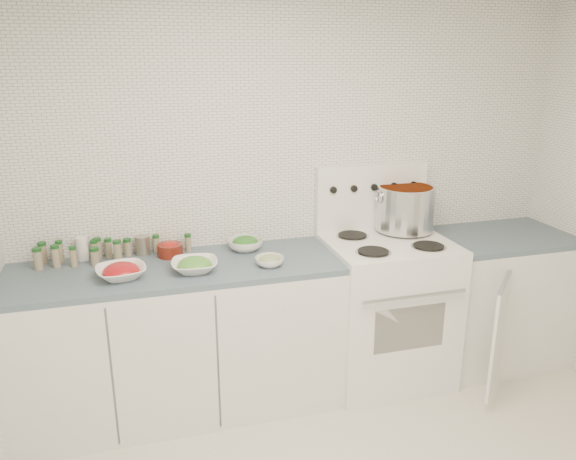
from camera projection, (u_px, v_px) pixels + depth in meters
The scene contains 13 objects.
room_walls at pixel (420, 190), 2.07m from camera, with size 3.54×3.04×2.52m.
counter_left at pixel (180, 339), 3.28m from camera, with size 1.85×0.62×0.90m.
stove at pixel (385, 305), 3.60m from camera, with size 0.76×0.70×1.36m.
counter_right at pixel (495, 298), 3.83m from camera, with size 0.89×0.91×0.90m.
stock_pot at pixel (405, 206), 3.62m from camera, with size 0.39×0.37×0.28m.
bowl_tomato at pixel (121, 271), 2.97m from camera, with size 0.30×0.30×0.09m.
bowl_snowpea at pixel (195, 265), 3.07m from camera, with size 0.27×0.27×0.08m.
bowl_broccoli at pixel (245, 243), 3.40m from camera, with size 0.27×0.27×0.09m.
bowl_zucchini at pixel (270, 261), 3.15m from camera, with size 0.21×0.21×0.07m.
bowl_pepper at pixel (170, 249), 3.29m from camera, with size 0.15×0.15×0.09m.
salt_canister at pixel (82, 249), 3.23m from camera, with size 0.07×0.07×0.14m, color white.
tin_can at pixel (143, 245), 3.32m from camera, with size 0.09×0.09×0.11m, color gray.
spice_cluster at pixel (93, 251), 3.21m from camera, with size 0.87×0.16×0.13m.
Camera 1 is at (-1.02, -1.81, 2.04)m, focal length 35.00 mm.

